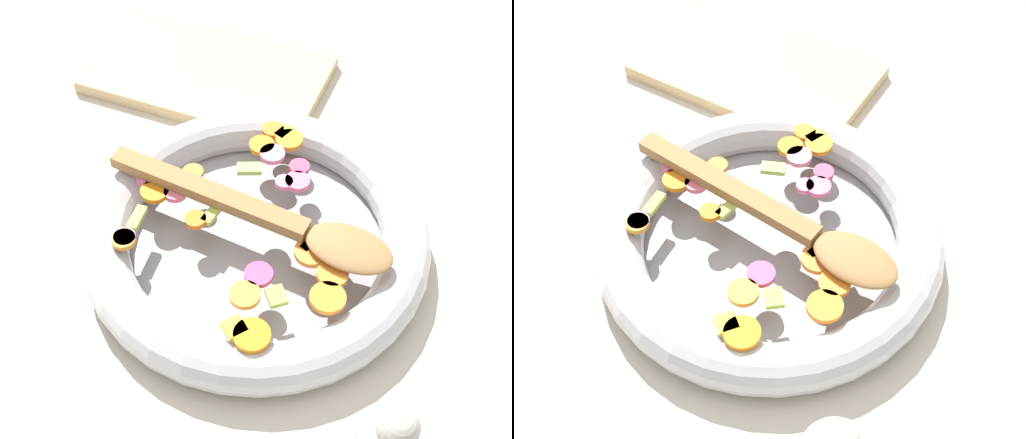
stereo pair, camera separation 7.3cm
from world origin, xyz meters
TOP-DOWN VIEW (x-y plane):
  - ground_plane at (0.00, 0.00)m, footprint 4.00×4.00m
  - skillet at (0.00, 0.00)m, footprint 0.37×0.37m
  - chopped_vegetables at (0.00, 0.01)m, footprint 0.27×0.30m
  - wooden_spoon at (-0.02, 0.00)m, footprint 0.32×0.07m
  - cutting_board at (0.16, -0.24)m, footprint 0.30×0.18m

SIDE VIEW (x-z plane):
  - ground_plane at x=0.00m, z-range 0.00..0.00m
  - cutting_board at x=0.16m, z-range 0.00..0.02m
  - skillet at x=0.00m, z-range 0.00..0.05m
  - chopped_vegetables at x=0.00m, z-range 0.05..0.06m
  - wooden_spoon at x=-0.02m, z-range 0.06..0.07m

